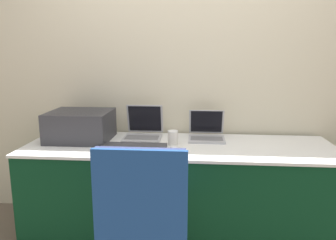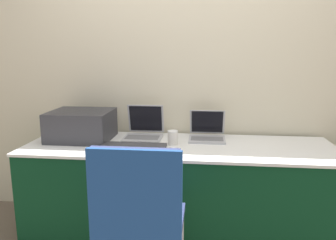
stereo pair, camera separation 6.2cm
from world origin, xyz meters
name	(u,v)px [view 2 (the right image)]	position (x,y,z in m)	size (l,w,h in m)	color
wall_back	(184,65)	(0.00, 0.77, 1.30)	(8.00, 0.05, 2.60)	beige
table	(179,191)	(0.00, 0.35, 0.36)	(2.29, 0.72, 0.73)	#0C381E
printer	(81,124)	(-0.78, 0.43, 0.85)	(0.47, 0.41, 0.23)	#333338
laptop_left	(144,131)	(-0.30, 0.54, 0.78)	(0.30, 0.31, 0.26)	#B7B7BC
laptop_right	(207,133)	(0.20, 0.55, 0.78)	(0.28, 0.29, 0.22)	#B7B7BC
external_keyboard	(134,146)	(-0.33, 0.25, 0.74)	(0.47, 0.15, 0.02)	#3D3D42
coffee_cup	(173,138)	(-0.05, 0.35, 0.78)	(0.08, 0.08, 0.11)	white
mouse	(174,148)	(-0.03, 0.23, 0.74)	(0.07, 0.05, 0.03)	silver
chair	(140,212)	(-0.14, -0.48, 0.60)	(0.45, 0.48, 0.97)	navy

